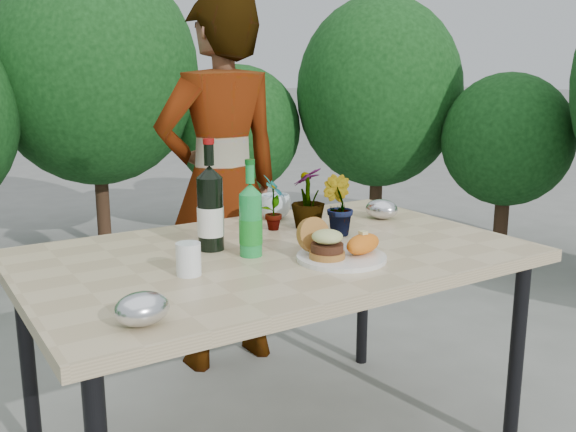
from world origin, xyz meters
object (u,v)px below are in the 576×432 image
patio_table (275,267)px  person (222,185)px  dinner_plate (341,257)px  wine_bottle (210,210)px

patio_table → person: (0.20, 0.78, 0.14)m
dinner_plate → person: bearing=85.2°
dinner_plate → person: 0.99m
patio_table → dinner_plate: (0.12, -0.20, 0.06)m
patio_table → person: person is taller
wine_bottle → person: bearing=41.8°
patio_table → dinner_plate: bearing=-60.1°
person → patio_table: bearing=75.0°
patio_table → dinner_plate: dinner_plate is taller
dinner_plate → person: size_ratio=0.17×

